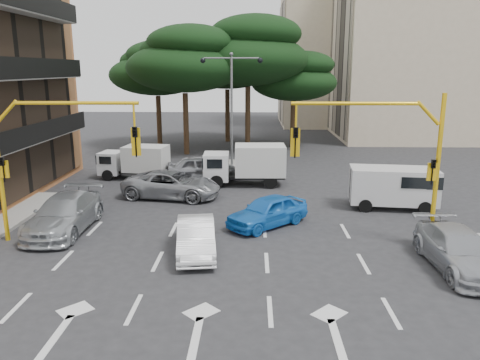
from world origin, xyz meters
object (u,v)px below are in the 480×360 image
object	(u,v)px
car_silver_wagon	(65,214)
box_truck_a	(134,162)
car_blue_compact	(268,211)
car_silver_parked	(459,250)
van_white	(393,188)
car_silver_cross_a	(172,185)
car_silver_cross_b	(202,168)
signal_mast_right	(392,149)
signal_mast_left	(42,147)
box_truck_b	(245,165)
car_white_hatch	(196,237)
street_lamp_center	(232,91)

from	to	relation	value
car_silver_wagon	box_truck_a	xyz separation A→B (m)	(0.60, 9.86, 0.31)
car_blue_compact	car_silver_parked	xyz separation A→B (m)	(6.56, -4.43, 0.01)
van_white	box_truck_a	size ratio (longest dim) A/B	0.96
car_silver_wagon	box_truck_a	world-z (taller)	box_truck_a
car_silver_cross_a	van_white	bearing A→B (deg)	-88.34
car_silver_cross_b	signal_mast_right	bearing A→B (deg)	-149.24
car_blue_compact	signal_mast_right	bearing A→B (deg)	22.99
signal_mast_left	box_truck_b	distance (m)	12.72
car_white_hatch	box_truck_b	size ratio (longest dim) A/B	0.80
signal_mast_right	car_silver_cross_b	bearing A→B (deg)	127.82
car_silver_wagon	car_silver_cross_b	world-z (taller)	car_silver_wagon
signal_mast_right	car_blue_compact	world-z (taller)	signal_mast_right
car_silver_cross_b	street_lamp_center	bearing A→B (deg)	-37.20
signal_mast_right	van_white	distance (m)	6.04
street_lamp_center	box_truck_b	distance (m)	6.12
car_silver_wagon	van_white	world-z (taller)	van_white
car_white_hatch	car_silver_wagon	distance (m)	6.44
car_blue_compact	car_silver_cross_b	world-z (taller)	car_silver_cross_b
car_white_hatch	car_silver_cross_b	world-z (taller)	car_silver_cross_b
signal_mast_right	car_silver_wagon	bearing A→B (deg)	174.83
signal_mast_left	street_lamp_center	world-z (taller)	street_lamp_center
signal_mast_left	street_lamp_center	bearing A→B (deg)	64.09
car_silver_parked	box_truck_b	distance (m)	14.26
van_white	car_white_hatch	bearing A→B (deg)	-49.48
car_silver_cross_b	car_white_hatch	bearing A→B (deg)	177.94
signal_mast_right	car_silver_parked	world-z (taller)	signal_mast_right
box_truck_a	car_silver_parked	bearing A→B (deg)	-124.57
car_blue_compact	car_silver_cross_a	world-z (taller)	car_silver_cross_a
signal_mast_left	car_silver_cross_b	world-z (taller)	signal_mast_left
signal_mast_right	car_silver_wagon	xyz separation A→B (m)	(-13.47, 1.22, -3.12)
car_white_hatch	car_silver_cross_b	distance (m)	12.21
signal_mast_left	car_white_hatch	bearing A→B (deg)	-10.70
street_lamp_center	van_white	xyz separation A→B (m)	(8.50, -8.95, -4.38)
car_silver_cross_b	van_white	size ratio (longest dim) A/B	1.06
signal_mast_left	car_silver_cross_b	size ratio (longest dim) A/B	1.35
car_silver_cross_b	box_truck_b	xyz separation A→B (m)	(2.74, -1.33, 0.46)
car_silver_wagon	van_white	bearing A→B (deg)	14.61
car_white_hatch	box_truck_a	world-z (taller)	box_truck_a
street_lamp_center	car_silver_cross_a	size ratio (longest dim) A/B	1.47
car_silver_cross_b	box_truck_b	world-z (taller)	box_truck_b
car_silver_cross_b	van_white	xyz separation A→B (m)	(10.24, -5.95, 0.29)
signal_mast_right	box_truck_b	distance (m)	11.60
car_silver_wagon	street_lamp_center	bearing A→B (deg)	62.89
street_lamp_center	box_truck_a	bearing A→B (deg)	-154.24
street_lamp_center	car_silver_parked	xyz separation A→B (m)	(8.70, -16.32, -4.74)
van_white	box_truck_b	world-z (taller)	box_truck_b
car_silver_cross_a	car_silver_cross_b	xyz separation A→B (m)	(1.19, 4.32, 0.02)
signal_mast_right	box_truck_b	world-z (taller)	signal_mast_right
signal_mast_left	car_silver_wagon	distance (m)	3.35
box_truck_a	street_lamp_center	bearing A→B (deg)	-56.61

